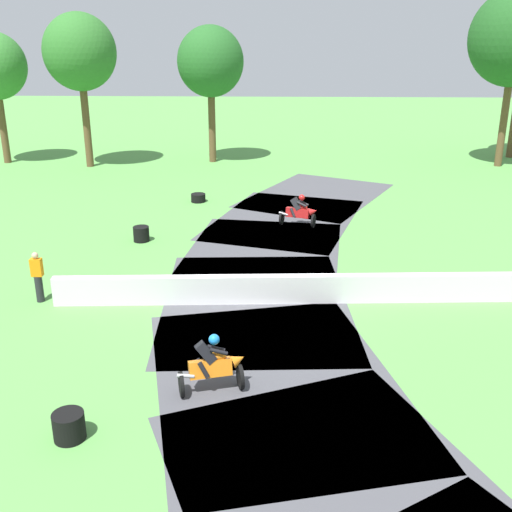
{
  "coord_description": "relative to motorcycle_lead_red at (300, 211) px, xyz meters",
  "views": [
    {
      "loc": [
        0.66,
        -17.51,
        8.08
      ],
      "look_at": [
        0.0,
        1.74,
        0.9
      ],
      "focal_mm": 43.35,
      "sensor_mm": 36.0,
      "label": 1
    }
  ],
  "objects": [
    {
      "name": "tire_stack_far",
      "position": [
        -5.25,
        -14.81,
        -0.36
      ],
      "size": [
        0.67,
        0.67,
        0.6
      ],
      "color": "black",
      "rests_on": "ground"
    },
    {
      "name": "tire_stack_mid_a",
      "position": [
        -6.38,
        -2.19,
        -0.36
      ],
      "size": [
        0.63,
        0.63,
        0.6
      ],
      "color": "black",
      "rests_on": "ground"
    },
    {
      "name": "motorcycle_chase_orange",
      "position": [
        -2.43,
        -12.82,
        -0.02
      ],
      "size": [
        1.68,
        1.12,
        1.43
      ],
      "color": "black",
      "rests_on": "ground"
    },
    {
      "name": "track_marshal",
      "position": [
        -8.34,
        -8.04,
        0.16
      ],
      "size": [
        0.34,
        0.24,
        1.63
      ],
      "color": "#232328",
      "rests_on": "ground"
    },
    {
      "name": "motorcycle_lead_red",
      "position": [
        0.0,
        0.0,
        0.0
      ],
      "size": [
        1.71,
        1.06,
        1.42
      ],
      "color": "black",
      "rests_on": "ground"
    },
    {
      "name": "safety_barrier",
      "position": [
        3.63,
        -7.62,
        -0.21
      ],
      "size": [
        22.91,
        1.62,
        0.9
      ],
      "primitive_type": "cube",
      "rotation": [
        0.0,
        0.0,
        -1.51
      ],
      "color": "white",
      "rests_on": "ground"
    },
    {
      "name": "ground_plane",
      "position": [
        -1.65,
        -7.92,
        -0.66
      ],
      "size": [
        120.0,
        120.0,
        0.0
      ],
      "primitive_type": "plane",
      "color": "#569947"
    },
    {
      "name": "track_asphalt",
      "position": [
        -0.09,
        -7.83,
        -0.66
      ],
      "size": [
        11.88,
        35.71,
        0.01
      ],
      "color": "#47474C",
      "rests_on": "ground"
    },
    {
      "name": "tire_stack_near",
      "position": [
        -4.82,
        3.77,
        -0.46
      ],
      "size": [
        0.7,
        0.7,
        0.4
      ],
      "color": "black",
      "rests_on": "ground"
    },
    {
      "name": "tree_behind_barrier",
      "position": [
        -12.46,
        11.71,
        5.98
      ],
      "size": [
        4.2,
        4.2,
        8.89
      ],
      "color": "brown",
      "rests_on": "ground"
    },
    {
      "name": "tire_stack_mid_b",
      "position": [
        -6.3,
        -7.7,
        -0.46
      ],
      "size": [
        0.57,
        0.57,
        0.4
      ],
      "color": "black",
      "rests_on": "ground"
    },
    {
      "name": "tree_far_left",
      "position": [
        -5.07,
        13.4,
        5.38
      ],
      "size": [
        4.02,
        4.02,
        8.2
      ],
      "color": "brown",
      "rests_on": "ground"
    }
  ]
}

